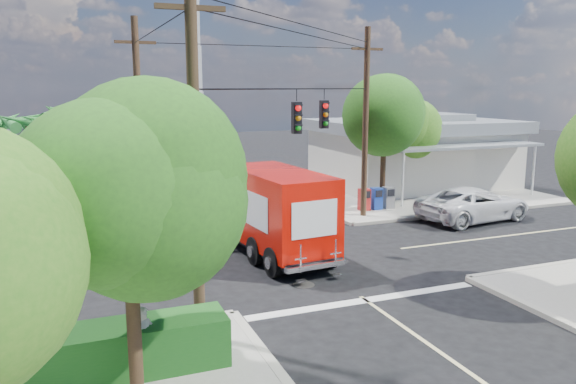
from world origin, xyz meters
TOP-DOWN VIEW (x-y plane):
  - ground at (0.00, 0.00)m, footprint 120.00×120.00m
  - sidewalk_ne at (10.88, 10.88)m, footprint 14.12×14.12m
  - sidewalk_nw at (-10.88, 10.88)m, footprint 14.12×14.12m
  - road_markings at (0.00, -1.47)m, footprint 32.00×32.00m
  - building_ne at (12.50, 11.97)m, footprint 11.80×10.20m
  - radio_tower at (0.50, 20.00)m, footprint 0.80×0.80m
  - tree_sw_front at (-6.99, -7.54)m, footprint 3.88×3.78m
  - tree_ne_front at (7.21, 6.76)m, footprint 4.21×4.14m
  - tree_ne_back at (9.81, 8.96)m, footprint 3.77×3.66m
  - palm_nw_front at (-7.50, 7.50)m, footprint 3.01×3.08m
  - palm_nw_back at (-9.50, 9.00)m, footprint 3.01×3.08m
  - utility_poles at (-1.58, 1.60)m, footprint 12.00×10.68m
  - picket_fence at (-7.80, -5.60)m, footprint 5.94×0.06m
  - hedge_sw at (-8.00, -6.40)m, footprint 6.20×1.20m
  - vending_boxes at (6.50, 6.20)m, footprint 1.90×0.50m
  - delivery_truck at (-1.01, 1.34)m, footprint 3.05×7.73m
  - parked_car at (9.88, 2.88)m, footprint 6.03×3.34m
  - pedestrian at (-6.73, -6.68)m, footprint 0.68×0.61m

SIDE VIEW (x-z plane):
  - ground at x=0.00m, z-range 0.00..0.00m
  - road_markings at x=0.00m, z-range 0.00..0.01m
  - sidewalk_ne at x=10.88m, z-range 0.00..0.14m
  - sidewalk_nw at x=-10.88m, z-range 0.00..0.14m
  - picket_fence at x=-7.80m, z-range 0.18..1.18m
  - hedge_sw at x=-8.00m, z-range 0.14..1.24m
  - vending_boxes at x=6.50m, z-range 0.14..1.24m
  - parked_car at x=9.88m, z-range 0.00..1.60m
  - pedestrian at x=-6.73m, z-range 0.14..1.69m
  - delivery_truck at x=-1.01m, z-range 0.03..3.29m
  - building_ne at x=12.50m, z-range 0.07..4.57m
  - tree_ne_back at x=9.81m, z-range 1.27..7.10m
  - tree_sw_front at x=-6.99m, z-range 1.32..7.35m
  - palm_nw_back at x=-9.50m, z-range 2.08..7.27m
  - utility_poles at x=-1.58m, z-range 0.17..9.17m
  - tree_ne_front at x=7.21m, z-range 1.44..8.09m
  - palm_nw_front at x=-7.50m, z-range 2.25..7.84m
  - radio_tower at x=0.50m, z-range -2.86..14.14m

